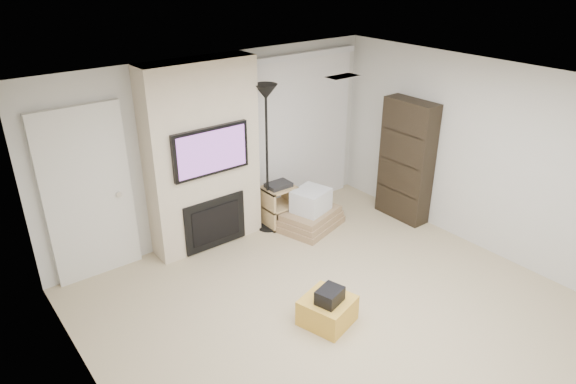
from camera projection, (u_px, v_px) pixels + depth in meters
floor at (356, 326)px, 5.54m from camera, size 5.00×5.50×0.00m
ceiling at (372, 98)px, 4.47m from camera, size 5.00×5.50×0.00m
wall_back at (218, 147)px, 6.97m from camera, size 5.00×0.00×2.50m
wall_left at (113, 329)px, 3.62m from camera, size 0.00×5.50×2.50m
wall_right at (505, 165)px, 6.39m from camera, size 0.00×5.50×2.50m
hvac_vent at (343, 76)px, 5.27m from camera, size 0.35×0.18×0.01m
ottoman at (327, 310)px, 5.53m from camera, size 0.62×0.62×0.30m
black_bag at (330, 296)px, 5.39m from camera, size 0.33×0.29×0.16m
fireplace_wall at (203, 158)px, 6.63m from camera, size 1.50×0.47×2.50m
entry_door at (89, 196)px, 6.03m from camera, size 1.02×0.11×2.14m
vertical_blinds at (300, 127)px, 7.70m from camera, size 1.98×0.10×2.37m
floor_lamp at (266, 118)px, 6.80m from camera, size 0.31×0.31×2.11m
av_stand at (279, 203)px, 7.46m from camera, size 0.45×0.38×0.66m
box_stack at (311, 213)px, 7.43m from camera, size 1.03×0.88×0.59m
bookshelf at (406, 161)px, 7.45m from camera, size 0.30×0.80×1.80m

